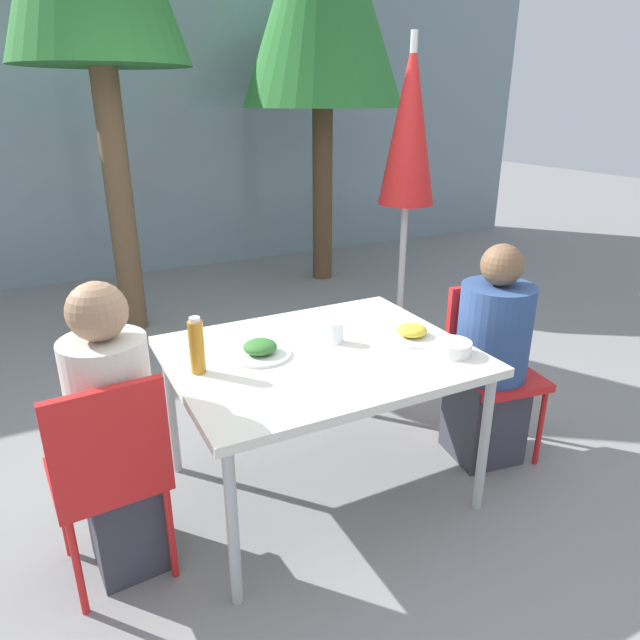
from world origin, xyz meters
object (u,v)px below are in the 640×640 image
(person_right, at_px, (490,363))
(chair_right, at_px, (489,357))
(drinking_cup, at_px, (336,332))
(closed_umbrella, at_px, (409,137))
(salad_bowl, at_px, (453,348))
(chair_left, at_px, (109,466))
(bottle, at_px, (197,346))
(person_left, at_px, (116,440))

(person_right, bearing_deg, chair_right, -122.06)
(chair_right, height_order, drinking_cup, chair_right)
(drinking_cup, bearing_deg, person_right, -13.61)
(closed_umbrella, distance_m, drinking_cup, 1.62)
(person_right, relative_size, salad_bowl, 7.08)
(chair_left, bearing_deg, closed_umbrella, 25.20)
(chair_left, height_order, chair_right, same)
(chair_right, xyz_separation_m, bottle, (-1.49, 0.10, 0.32))
(person_left, relative_size, person_right, 1.05)
(person_left, distance_m, chair_right, 1.85)
(chair_left, distance_m, salad_bowl, 1.47)
(chair_left, height_order, drinking_cup, chair_left)
(chair_left, xyz_separation_m, closed_umbrella, (2.09, 1.18, 1.02))
(person_right, height_order, closed_umbrella, closed_umbrella)
(bottle, bearing_deg, person_left, -162.83)
(person_left, height_order, person_right, person_left)
(chair_right, distance_m, closed_umbrella, 1.51)
(person_right, xyz_separation_m, drinking_cup, (-0.78, 0.19, 0.24))
(person_right, height_order, bottle, person_right)
(drinking_cup, relative_size, salad_bowl, 0.61)
(chair_right, height_order, salad_bowl, chair_right)
(bottle, relative_size, salad_bowl, 1.49)
(bottle, bearing_deg, person_right, -7.04)
(person_left, height_order, drinking_cup, person_left)
(chair_left, xyz_separation_m, chair_right, (1.89, 0.09, 0.00))
(closed_umbrella, height_order, salad_bowl, closed_umbrella)
(person_right, relative_size, bottle, 4.75)
(closed_umbrella, relative_size, drinking_cup, 21.71)
(chair_right, xyz_separation_m, closed_umbrella, (0.19, 1.09, 1.02))
(chair_left, xyz_separation_m, drinking_cup, (1.05, 0.21, 0.25))
(chair_left, bearing_deg, salad_bowl, -9.69)
(chair_left, distance_m, person_left, 0.11)
(chair_left, bearing_deg, drinking_cup, 6.95)
(chair_right, relative_size, person_right, 0.78)
(person_right, relative_size, closed_umbrella, 0.53)
(person_left, xyz_separation_m, bottle, (0.36, 0.11, 0.27))
(chair_left, distance_m, closed_umbrella, 2.61)
(person_right, xyz_separation_m, salad_bowl, (-0.39, -0.16, 0.22))
(person_right, height_order, drinking_cup, person_right)
(person_left, relative_size, closed_umbrella, 0.56)
(salad_bowl, bearing_deg, person_right, 21.83)
(person_left, distance_m, salad_bowl, 1.43)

